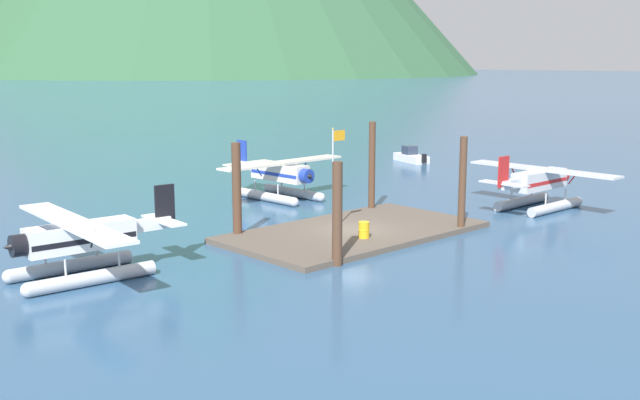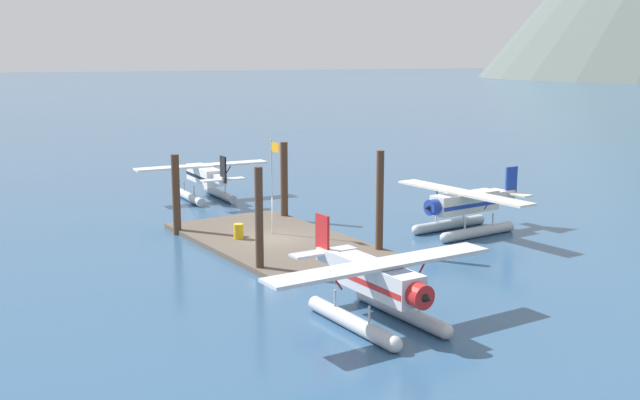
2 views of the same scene
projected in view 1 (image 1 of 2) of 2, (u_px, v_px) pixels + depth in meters
The scene contains 12 objects.
ground_plane at pixel (354, 235), 42.29m from camera, with size 1200.00×1200.00×0.00m, color #2D5175.
dock_platform at pixel (354, 232), 42.26m from camera, with size 14.60×8.02×0.30m, color brown.
piling_near_left at pixel (337, 214), 35.49m from camera, with size 0.49×0.49×4.99m, color #4C3323.
piling_near_right at pixel (462, 185), 42.53m from camera, with size 0.42×0.42×5.44m, color #4C3323.
piling_far_left at pixel (237, 191), 40.92m from camera, with size 0.50×0.50×5.27m, color #4C3323.
piling_far_right at pixel (372, 167), 47.97m from camera, with size 0.42×0.42×5.81m, color #4C3323.
flagpole at pixel (335, 167), 41.24m from camera, with size 0.95×0.10×5.73m.
fuel_drum at pixel (364, 230), 40.13m from camera, with size 0.62×0.62×0.88m.
seaplane_white_port_fwd at pixel (80, 245), 33.47m from camera, with size 7.97×10.48×3.84m.
seaplane_cream_bow_right at pixel (280, 177), 52.78m from camera, with size 10.44×7.98×3.84m.
seaplane_silver_stbd_aft at pixel (539, 185), 49.27m from camera, with size 7.98×10.41×3.84m.
boat_white_open_east at pixel (410, 157), 72.46m from camera, with size 2.73×4.72×1.50m.
Camera 1 is at (-29.58, -28.77, 9.66)m, focal length 42.39 mm.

